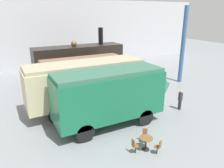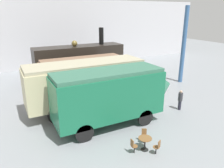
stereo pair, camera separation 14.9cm
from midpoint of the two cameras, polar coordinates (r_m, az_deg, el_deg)
name	(u,v)px [view 1 (the left image)]	position (r m, az deg, el deg)	size (l,w,h in m)	color
ground_plane	(131,103)	(18.71, 4.79, -4.92)	(80.00, 80.00, 0.00)	gray
backdrop_wall	(71,33)	(31.90, -10.85, 12.86)	(44.00, 0.15, 9.00)	silver
steam_locomotive	(79,59)	(25.12, -8.76, 6.55)	(9.99, 2.54, 5.68)	black
passenger_coach_wooden	(83,72)	(20.52, -7.70, 3.07)	(7.69, 2.53, 3.34)	brown
passenger_coach_vintage	(86,81)	(16.91, -7.00, 0.67)	(9.07, 2.86, 3.79)	beige
streamlined_locomotive	(117,92)	(14.59, 1.14, -2.21)	(8.88, 2.61, 3.84)	#196B47
cafe_table_near	(146,141)	(12.63, 8.53, -14.47)	(0.75, 0.75, 0.76)	black
cafe_chair_0	(159,146)	(12.42, 11.74, -15.61)	(0.39, 0.40, 0.87)	black
cafe_chair_1	(145,135)	(13.29, 8.28, -12.94)	(0.39, 0.40, 0.87)	black
cafe_chair_2	(134,145)	(12.31, 5.52, -15.62)	(0.36, 0.36, 0.87)	black
visitor_person	(180,99)	(17.90, 17.16, -3.79)	(0.34, 0.34, 1.62)	#262633
support_pillar	(183,45)	(24.55, 17.88, 9.58)	(0.44, 0.44, 8.00)	#386093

